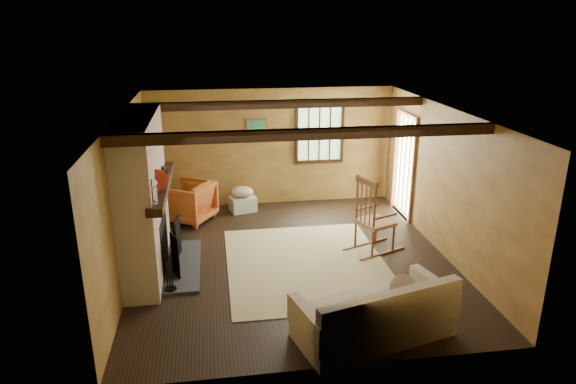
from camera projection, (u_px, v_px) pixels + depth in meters
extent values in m
plane|color=black|center=(292.00, 259.00, 8.33)|extent=(5.50, 5.50, 0.00)
cube|color=#AC873D|center=(271.00, 147.00, 10.52)|extent=(5.00, 0.02, 2.40)
cube|color=#AC873D|center=(333.00, 272.00, 5.37)|extent=(5.00, 0.02, 2.40)
cube|color=#AC873D|center=(126.00, 197.00, 7.59)|extent=(0.02, 5.50, 2.40)
cube|color=#AC873D|center=(445.00, 182.00, 8.30)|extent=(0.02, 5.50, 2.40)
cube|color=silver|center=(292.00, 112.00, 7.56)|extent=(5.00, 5.50, 0.02)
cube|color=black|center=(307.00, 134.00, 6.46)|extent=(5.00, 0.12, 0.14)
cube|color=black|center=(281.00, 104.00, 8.70)|extent=(5.00, 0.12, 0.14)
cube|color=black|center=(320.00, 132.00, 10.53)|extent=(1.02, 0.06, 1.32)
cube|color=#B9DBA7|center=(319.00, 131.00, 10.56)|extent=(0.90, 0.01, 1.20)
cube|color=black|center=(319.00, 132.00, 10.54)|extent=(0.90, 0.03, 0.02)
cube|color=brown|center=(404.00, 166.00, 9.95)|extent=(0.06, 1.00, 2.06)
cube|color=#B9DBA7|center=(405.00, 166.00, 9.95)|extent=(0.01, 0.80, 1.85)
cube|color=brown|center=(256.00, 129.00, 10.32)|extent=(0.42, 0.03, 0.42)
cube|color=#27775E|center=(256.00, 129.00, 10.31)|extent=(0.36, 0.01, 0.36)
cube|color=#9D543D|center=(143.00, 196.00, 7.63)|extent=(0.50, 2.20, 2.40)
cube|color=black|center=(152.00, 242.00, 7.88)|extent=(0.38, 1.00, 0.85)
cube|color=#3C3C41|center=(182.00, 265.00, 8.08)|extent=(0.55, 1.80, 0.05)
cube|color=black|center=(161.00, 186.00, 7.62)|extent=(0.22, 2.30, 0.12)
cube|color=black|center=(175.00, 255.00, 7.62)|extent=(0.14, 0.30, 0.65)
cube|color=black|center=(176.00, 246.00, 7.93)|extent=(0.05, 0.32, 0.65)
cube|color=black|center=(177.00, 237.00, 8.24)|extent=(0.09, 0.32, 0.65)
cylinder|color=black|center=(171.00, 289.00, 7.31)|extent=(0.17, 0.17, 0.02)
cylinder|color=black|center=(166.00, 269.00, 7.16)|extent=(0.01, 0.01, 0.69)
cylinder|color=black|center=(169.00, 267.00, 7.20)|extent=(0.01, 0.01, 0.69)
cylinder|color=black|center=(171.00, 266.00, 7.23)|extent=(0.01, 0.01, 0.69)
cylinder|color=white|center=(154.00, 196.00, 6.69)|extent=(0.10, 0.10, 0.22)
sphere|color=white|center=(153.00, 183.00, 6.64)|extent=(0.12, 0.12, 0.12)
cylinder|color=#A52612|center=(157.00, 180.00, 7.15)|extent=(0.31, 0.13, 0.32)
cube|color=black|center=(161.00, 175.00, 7.73)|extent=(0.23, 0.16, 0.12)
cylinder|color=black|center=(163.00, 170.00, 8.01)|extent=(0.09, 0.09, 0.11)
cylinder|color=black|center=(163.00, 170.00, 8.05)|extent=(0.07, 0.07, 0.08)
cube|color=#CCB988|center=(306.00, 264.00, 8.17)|extent=(2.50, 3.00, 0.01)
cube|color=#A27B4F|center=(375.00, 222.00, 8.51)|extent=(0.68, 0.69, 0.06)
cube|color=brown|center=(367.00, 182.00, 8.16)|extent=(0.25, 0.49, 0.09)
cylinder|color=brown|center=(393.00, 238.00, 8.52)|extent=(0.04, 0.04, 0.49)
cylinder|color=brown|center=(376.00, 229.00, 8.88)|extent=(0.04, 0.04, 0.49)
cylinder|color=brown|center=(373.00, 243.00, 8.30)|extent=(0.04, 0.04, 0.49)
cylinder|color=brown|center=(356.00, 234.00, 8.66)|extent=(0.04, 0.04, 0.49)
cylinder|color=brown|center=(375.00, 207.00, 8.10)|extent=(0.04, 0.04, 0.83)
cylinder|color=brown|center=(357.00, 199.00, 8.46)|extent=(0.04, 0.04, 0.83)
cylinder|color=brown|center=(370.00, 206.00, 8.20)|extent=(0.02, 0.02, 0.69)
cylinder|color=brown|center=(366.00, 204.00, 8.29)|extent=(0.02, 0.02, 0.69)
cylinder|color=brown|center=(361.00, 202.00, 8.38)|extent=(0.02, 0.02, 0.69)
cube|color=brown|center=(386.00, 216.00, 8.26)|extent=(0.45, 0.22, 0.03)
cube|color=brown|center=(366.00, 207.00, 8.65)|extent=(0.45, 0.22, 0.03)
cube|color=brown|center=(382.00, 254.00, 8.49)|extent=(0.89, 0.41, 0.03)
cube|color=brown|center=(365.00, 244.00, 8.85)|extent=(0.89, 0.41, 0.03)
cube|color=beige|center=(373.00, 320.00, 6.28)|extent=(2.05, 1.32, 0.42)
cube|color=beige|center=(392.00, 313.00, 5.87)|extent=(1.86, 0.64, 0.52)
cube|color=beige|center=(307.00, 324.00, 5.87)|extent=(0.35, 0.85, 0.38)
cube|color=beige|center=(433.00, 292.00, 6.56)|extent=(0.35, 0.85, 0.38)
ellipsoid|color=beige|center=(402.00, 286.00, 6.44)|extent=(0.36, 0.20, 0.34)
cylinder|color=#503922|center=(167.00, 208.00, 10.44)|extent=(0.36, 0.11, 0.11)
cylinder|color=#503922|center=(173.00, 207.00, 10.46)|extent=(0.36, 0.11, 0.11)
cylinder|color=#503922|center=(179.00, 207.00, 10.47)|extent=(0.36, 0.11, 0.11)
cylinder|color=#503922|center=(167.00, 203.00, 10.41)|extent=(0.36, 0.11, 0.11)
cylinder|color=#503922|center=(173.00, 202.00, 10.42)|extent=(0.36, 0.11, 0.11)
cylinder|color=#503922|center=(179.00, 202.00, 10.44)|extent=(0.36, 0.11, 0.11)
cube|color=silver|center=(243.00, 204.00, 10.38)|extent=(0.58, 0.50, 0.30)
ellipsoid|color=beige|center=(242.00, 192.00, 10.30)|extent=(0.44, 0.36, 0.22)
imported|color=#BF6026|center=(189.00, 202.00, 9.81)|extent=(1.15, 1.14, 0.77)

